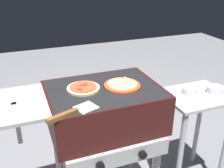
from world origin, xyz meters
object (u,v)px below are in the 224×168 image
grill (102,111)px  topping_bowl_far (215,90)px  spatula (73,112)px  prep_table (193,121)px  topping_bowl_near (190,91)px  pizza_pepperoni (83,88)px  pizza_cheese (122,85)px

grill → topping_bowl_far: size_ratio=8.54×
spatula → topping_bowl_far: (1.02, 0.18, -0.14)m
prep_table → topping_bowl_near: bearing=147.1°
topping_bowl_far → pizza_pepperoni: bearing=176.5°
grill → prep_table: (0.67, 0.00, -0.22)m
prep_table → topping_bowl_near: 0.24m
pizza_cheese → spatula: 0.39m
prep_table → topping_bowl_far: (0.13, -0.02, 0.23)m
grill → topping_bowl_far: bearing=-1.3°
prep_table → topping_bowl_near: size_ratio=7.44×
topping_bowl_near → grill: bearing=-177.3°
pizza_pepperoni → spatula: pizza_pepperoni is taller
spatula → topping_bowl_far: 1.04m
pizza_pepperoni → topping_bowl_near: bearing=-0.5°
grill → topping_bowl_far: (0.80, -0.02, 0.01)m
topping_bowl_near → spatula: bearing=-164.8°
topping_bowl_far → grill: bearing=178.7°
spatula → pizza_pepperoni: bearing=64.0°
pizza_cheese → topping_bowl_near: bearing=4.0°
prep_table → spatula: bearing=-166.9°
pizza_cheese → topping_bowl_near: pizza_cheese is taller
pizza_cheese → prep_table: pizza_cheese is taller
pizza_cheese → topping_bowl_far: 0.70m
pizza_pepperoni → topping_bowl_far: pizza_pepperoni is taller
pizza_pepperoni → prep_table: (0.77, -0.03, -0.38)m
pizza_cheese → spatula: size_ratio=0.79×
grill → pizza_cheese: size_ratio=4.60×
grill → topping_bowl_far: 0.80m
pizza_pepperoni → topping_bowl_near: pizza_pepperoni is taller
pizza_cheese → topping_bowl_far: (0.68, -0.01, -0.14)m
pizza_pepperoni → topping_bowl_near: 0.75m
pizza_cheese → prep_table: bearing=1.1°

